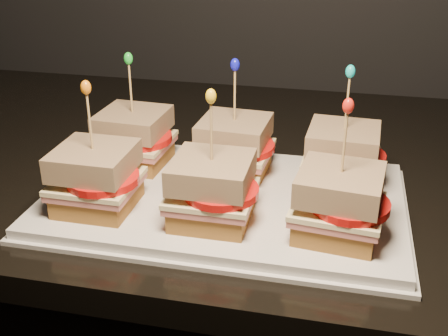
# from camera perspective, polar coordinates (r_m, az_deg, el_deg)

# --- Properties ---
(granite_slab) EXTENTS (2.23, 0.73, 0.04)m
(granite_slab) POSITION_cam_1_polar(r_m,az_deg,el_deg) (0.91, -5.42, 0.99)
(granite_slab) COLOR black
(granite_slab) RESTS_ON cabinet
(platter) EXTENTS (0.45, 0.28, 0.02)m
(platter) POSITION_cam_1_polar(r_m,az_deg,el_deg) (0.73, -0.00, -3.27)
(platter) COLOR silver
(platter) RESTS_ON granite_slab
(platter_rim) EXTENTS (0.46, 0.29, 0.01)m
(platter_rim) POSITION_cam_1_polar(r_m,az_deg,el_deg) (0.73, -0.00, -3.68)
(platter_rim) COLOR silver
(platter_rim) RESTS_ON granite_slab
(sandwich_0_bread_bot) EXTENTS (0.09, 0.09, 0.02)m
(sandwich_0_bread_bot) POSITION_cam_1_polar(r_m,az_deg,el_deg) (0.81, -8.98, 1.30)
(sandwich_0_bread_bot) COLOR brown
(sandwich_0_bread_bot) RESTS_ON platter
(sandwich_0_ham) EXTENTS (0.10, 0.10, 0.01)m
(sandwich_0_ham) POSITION_cam_1_polar(r_m,az_deg,el_deg) (0.81, -9.05, 2.35)
(sandwich_0_ham) COLOR #CD756C
(sandwich_0_ham) RESTS_ON sandwich_0_bread_bot
(sandwich_0_cheese) EXTENTS (0.10, 0.10, 0.01)m
(sandwich_0_cheese) POSITION_cam_1_polar(r_m,az_deg,el_deg) (0.80, -9.09, 2.80)
(sandwich_0_cheese) COLOR #F8E9AB
(sandwich_0_cheese) RESTS_ON sandwich_0_ham
(sandwich_0_tomato) EXTENTS (0.09, 0.09, 0.01)m
(sandwich_0_tomato) POSITION_cam_1_polar(r_m,az_deg,el_deg) (0.79, -8.46, 3.07)
(sandwich_0_tomato) COLOR red
(sandwich_0_tomato) RESTS_ON sandwich_0_cheese
(sandwich_0_bread_top) EXTENTS (0.09, 0.09, 0.03)m
(sandwich_0_bread_top) POSITION_cam_1_polar(r_m,az_deg,el_deg) (0.79, -9.22, 4.61)
(sandwich_0_bread_top) COLOR #542912
(sandwich_0_bread_top) RESTS_ON sandwich_0_tomato
(sandwich_0_pick) EXTENTS (0.00, 0.00, 0.09)m
(sandwich_0_pick) POSITION_cam_1_polar(r_m,az_deg,el_deg) (0.78, -9.45, 7.72)
(sandwich_0_pick) COLOR tan
(sandwich_0_pick) RESTS_ON sandwich_0_bread_top
(sandwich_0_frill) EXTENTS (0.01, 0.01, 0.02)m
(sandwich_0_frill) POSITION_cam_1_polar(r_m,az_deg,el_deg) (0.77, -9.70, 10.92)
(sandwich_0_frill) COLOR green
(sandwich_0_frill) RESTS_ON sandwich_0_pick
(sandwich_1_bread_bot) EXTENTS (0.09, 0.09, 0.02)m
(sandwich_1_bread_bot) POSITION_cam_1_polar(r_m,az_deg,el_deg) (0.77, 1.04, 0.37)
(sandwich_1_bread_bot) COLOR brown
(sandwich_1_bread_bot) RESTS_ON platter
(sandwich_1_ham) EXTENTS (0.10, 0.10, 0.01)m
(sandwich_1_ham) POSITION_cam_1_polar(r_m,az_deg,el_deg) (0.77, 1.04, 1.46)
(sandwich_1_ham) COLOR #CD756C
(sandwich_1_ham) RESTS_ON sandwich_1_bread_bot
(sandwich_1_cheese) EXTENTS (0.10, 0.10, 0.01)m
(sandwich_1_cheese) POSITION_cam_1_polar(r_m,az_deg,el_deg) (0.77, 1.05, 1.94)
(sandwich_1_cheese) COLOR #F8E9AB
(sandwich_1_cheese) RESTS_ON sandwich_1_ham
(sandwich_1_tomato) EXTENTS (0.09, 0.09, 0.01)m
(sandwich_1_tomato) POSITION_cam_1_polar(r_m,az_deg,el_deg) (0.75, 1.86, 2.20)
(sandwich_1_tomato) COLOR red
(sandwich_1_tomato) RESTS_ON sandwich_1_cheese
(sandwich_1_bread_top) EXTENTS (0.09, 0.09, 0.03)m
(sandwich_1_bread_top) POSITION_cam_1_polar(r_m,az_deg,el_deg) (0.75, 1.07, 3.83)
(sandwich_1_bread_top) COLOR #542912
(sandwich_1_bread_top) RESTS_ON sandwich_1_tomato
(sandwich_1_pick) EXTENTS (0.00, 0.00, 0.09)m
(sandwich_1_pick) POSITION_cam_1_polar(r_m,az_deg,el_deg) (0.74, 1.09, 7.08)
(sandwich_1_pick) COLOR tan
(sandwich_1_pick) RESTS_ON sandwich_1_bread_top
(sandwich_1_frill) EXTENTS (0.01, 0.01, 0.02)m
(sandwich_1_frill) POSITION_cam_1_polar(r_m,az_deg,el_deg) (0.73, 1.12, 10.45)
(sandwich_1_frill) COLOR #1214CF
(sandwich_1_frill) RESTS_ON sandwich_1_pick
(sandwich_2_bread_bot) EXTENTS (0.09, 0.09, 0.02)m
(sandwich_2_bread_bot) POSITION_cam_1_polar(r_m,az_deg,el_deg) (0.76, 11.71, -0.63)
(sandwich_2_bread_bot) COLOR brown
(sandwich_2_bread_bot) RESTS_ON platter
(sandwich_2_ham) EXTENTS (0.10, 0.10, 0.01)m
(sandwich_2_ham) POSITION_cam_1_polar(r_m,az_deg,el_deg) (0.76, 11.82, 0.47)
(sandwich_2_ham) COLOR #CD756C
(sandwich_2_ham) RESTS_ON sandwich_2_bread_bot
(sandwich_2_cheese) EXTENTS (0.10, 0.10, 0.01)m
(sandwich_2_cheese) POSITION_cam_1_polar(r_m,az_deg,el_deg) (0.75, 11.87, 0.95)
(sandwich_2_cheese) COLOR #F8E9AB
(sandwich_2_cheese) RESTS_ON sandwich_2_ham
(sandwich_2_tomato) EXTENTS (0.09, 0.09, 0.01)m
(sandwich_2_tomato) POSITION_cam_1_polar(r_m,az_deg,el_deg) (0.74, 12.82, 1.20)
(sandwich_2_tomato) COLOR red
(sandwich_2_tomato) RESTS_ON sandwich_2_cheese
(sandwich_2_bread_top) EXTENTS (0.09, 0.09, 0.03)m
(sandwich_2_bread_top) POSITION_cam_1_polar(r_m,az_deg,el_deg) (0.74, 12.05, 2.86)
(sandwich_2_bread_top) COLOR #542912
(sandwich_2_bread_top) RESTS_ON sandwich_2_tomato
(sandwich_2_pick) EXTENTS (0.00, 0.00, 0.09)m
(sandwich_2_pick) POSITION_cam_1_polar(r_m,az_deg,el_deg) (0.73, 12.38, 6.14)
(sandwich_2_pick) COLOR tan
(sandwich_2_pick) RESTS_ON sandwich_2_bread_top
(sandwich_2_frill) EXTENTS (0.01, 0.01, 0.02)m
(sandwich_2_frill) POSITION_cam_1_polar(r_m,az_deg,el_deg) (0.71, 12.72, 9.55)
(sandwich_2_frill) COLOR #14C2C0
(sandwich_2_frill) RESTS_ON sandwich_2_pick
(sandwich_3_bread_bot) EXTENTS (0.09, 0.09, 0.02)m
(sandwich_3_bread_bot) POSITION_cam_1_polar(r_m,az_deg,el_deg) (0.71, -12.68, -2.96)
(sandwich_3_bread_bot) COLOR brown
(sandwich_3_bread_bot) RESTS_ON platter
(sandwich_3_ham) EXTENTS (0.10, 0.09, 0.01)m
(sandwich_3_ham) POSITION_cam_1_polar(r_m,az_deg,el_deg) (0.70, -12.80, -1.79)
(sandwich_3_ham) COLOR #CD756C
(sandwich_3_ham) RESTS_ON sandwich_3_bread_bot
(sandwich_3_cheese) EXTENTS (0.10, 0.10, 0.01)m
(sandwich_3_cheese) POSITION_cam_1_polar(r_m,az_deg,el_deg) (0.70, -12.86, -1.28)
(sandwich_3_cheese) COLOR #F8E9AB
(sandwich_3_cheese) RESTS_ON sandwich_3_ham
(sandwich_3_tomato) EXTENTS (0.09, 0.09, 0.01)m
(sandwich_3_tomato) POSITION_cam_1_polar(r_m,az_deg,el_deg) (0.68, -12.21, -1.05)
(sandwich_3_tomato) COLOR red
(sandwich_3_tomato) RESTS_ON sandwich_3_cheese
(sandwich_3_bread_top) EXTENTS (0.09, 0.09, 0.03)m
(sandwich_3_bread_top) POSITION_cam_1_polar(r_m,az_deg,el_deg) (0.68, -13.08, 0.75)
(sandwich_3_bread_top) COLOR #542912
(sandwich_3_bread_top) RESTS_ON sandwich_3_tomato
(sandwich_3_pick) EXTENTS (0.00, 0.00, 0.09)m
(sandwich_3_pick) POSITION_cam_1_polar(r_m,az_deg,el_deg) (0.67, -13.46, 4.27)
(sandwich_3_pick) COLOR tan
(sandwich_3_pick) RESTS_ON sandwich_3_bread_top
(sandwich_3_frill) EXTENTS (0.01, 0.01, 0.02)m
(sandwich_3_frill) POSITION_cam_1_polar(r_m,az_deg,el_deg) (0.65, -13.86, 7.95)
(sandwich_3_frill) COLOR orange
(sandwich_3_frill) RESTS_ON sandwich_3_pick
(sandwich_4_bread_bot) EXTENTS (0.09, 0.09, 0.02)m
(sandwich_4_bread_bot) POSITION_cam_1_polar(r_m,az_deg,el_deg) (0.66, -1.22, -4.32)
(sandwich_4_bread_bot) COLOR brown
(sandwich_4_bread_bot) RESTS_ON platter
(sandwich_4_ham) EXTENTS (0.10, 0.09, 0.01)m
(sandwich_4_ham) POSITION_cam_1_polar(r_m,az_deg,el_deg) (0.65, -1.23, -3.09)
(sandwich_4_ham) COLOR #CD756C
(sandwich_4_ham) RESTS_ON sandwich_4_bread_bot
(sandwich_4_cheese) EXTENTS (0.10, 0.09, 0.01)m
(sandwich_4_cheese) POSITION_cam_1_polar(r_m,az_deg,el_deg) (0.65, -1.23, -2.55)
(sandwich_4_cheese) COLOR #F8E9AB
(sandwich_4_cheese) RESTS_ON sandwich_4_ham
(sandwich_4_tomato) EXTENTS (0.09, 0.09, 0.01)m
(sandwich_4_tomato) POSITION_cam_1_polar(r_m,az_deg,el_deg) (0.64, -0.32, -2.32)
(sandwich_4_tomato) COLOR red
(sandwich_4_tomato) RESTS_ON sandwich_4_cheese
(sandwich_4_bread_top) EXTENTS (0.09, 0.09, 0.03)m
(sandwich_4_bread_top) POSITION_cam_1_polar(r_m,az_deg,el_deg) (0.64, -1.26, -0.40)
(sandwich_4_bread_top) COLOR #542912
(sandwich_4_bread_top) RESTS_ON sandwich_4_tomato
(sandwich_4_pick) EXTENTS (0.00, 0.00, 0.09)m
(sandwich_4_pick) POSITION_cam_1_polar(r_m,az_deg,el_deg) (0.62, -1.30, 3.35)
(sandwich_4_pick) COLOR tan
(sandwich_4_pick) RESTS_ON sandwich_4_bread_top
(sandwich_4_frill) EXTENTS (0.01, 0.01, 0.02)m
(sandwich_4_frill) POSITION_cam_1_polar(r_m,az_deg,el_deg) (0.60, -1.34, 7.30)
(sandwich_4_frill) COLOR yellow
(sandwich_4_frill) RESTS_ON sandwich_4_pick
(sandwich_5_bread_bot) EXTENTS (0.10, 0.10, 0.02)m
(sandwich_5_bread_bot) POSITION_cam_1_polar(r_m,az_deg,el_deg) (0.65, 11.34, -5.61)
(sandwich_5_bread_bot) COLOR brown
(sandwich_5_bread_bot) RESTS_ON platter
(sandwich_5_ham) EXTENTS (0.11, 0.10, 0.01)m
(sandwich_5_ham) POSITION_cam_1_polar(r_m,az_deg,el_deg) (0.64, 11.46, -4.37)
(sandwich_5_ham) COLOR #CD756C
(sandwich_5_ham) RESTS_ON sandwich_5_bread_bot
(sandwich_5_cheese) EXTENTS (0.11, 0.10, 0.01)m
(sandwich_5_cheese) POSITION_cam_1_polar(r_m,az_deg,el_deg) (0.64, 11.52, -3.82)
(sandwich_5_cheese) COLOR #F8E9AB
(sandwich_5_cheese) RESTS_ON sandwich_5_ham
(sandwich_5_tomato) EXTENTS (0.09, 0.09, 0.01)m
(sandwich_5_tomato) POSITION_cam_1_polar(r_m,az_deg,el_deg) (0.63, 12.65, -3.59)
(sandwich_5_tomato) COLOR red
(sandwich_5_tomato) RESTS_ON sandwich_5_cheese
(sandwich_5_bread_top) EXTENTS (0.10, 0.10, 0.03)m
(sandwich_5_bread_top) POSITION_cam_1_polar(r_m,az_deg,el_deg) (0.62, 11.73, -1.64)
(sandwich_5_bread_top) COLOR #542912
(sandwich_5_bread_top) RESTS_ON sandwich_5_tomato
(sandwich_5_pick) EXTENTS (0.00, 0.00, 0.09)m
(sandwich_5_pick) POSITION_cam_1_polar(r_m,az_deg,el_deg) (0.60, 12.11, 2.16)
(sandwich_5_pick) COLOR tan
(sandwich_5_pick) RESTS_ON sandwich_5_bread_top
(sandwich_5_frill) EXTENTS (0.01, 0.01, 0.02)m
(sandwich_5_frill) POSITION_cam_1_polar(r_m,az_deg,el_deg) (0.59, 12.51, 6.18)
(sandwich_5_frill) COLOR red
(sandwich_5_frill) RESTS_ON sandwich_5_pick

